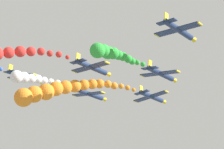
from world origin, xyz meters
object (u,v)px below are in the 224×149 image
Objects in this scene: airplane_lead at (152,97)px; airplane_trailing at (179,30)px; airplane_right_outer at (24,77)px; airplane_left_inner at (90,94)px; airplane_right_inner at (161,74)px; airplane_left_outer at (92,67)px.

airplane_lead is 29.83m from airplane_trailing.
airplane_trailing is at bearing 2.48° from airplane_right_outer.
airplane_right_outer reaches higher than airplane_left_inner.
airplane_right_inner is 1.00× the size of airplane_trailing.
airplane_trailing is (31.15, -9.91, 3.51)m from airplane_left_inner.
airplane_right_outer is 1.00× the size of airplane_trailing.
airplane_right_outer is at bearing -158.23° from airplane_right_inner.
airplane_lead is at bearing 132.71° from airplane_right_inner.
airplane_lead is 1.00× the size of airplane_left_inner.
airplane_trailing is (20.65, 1.02, 2.55)m from airplane_left_outer.
airplane_left_outer is 21.25m from airplane_right_outer.
airplane_left_inner is at bearing 47.96° from airplane_right_outer.
airplane_left_inner is 1.00× the size of airplane_left_outer.
airplane_left_inner is 1.00× the size of airplane_right_outer.
airplane_lead is 22.08m from airplane_left_outer.
airplane_left_inner is 15.19m from airplane_left_outer.
airplane_left_outer is 20.83m from airplane_trailing.
airplane_right_outer is 41.75m from airplane_trailing.
airplane_trailing reaches higher than airplane_right_inner.
airplane_right_inner is at bearing -47.29° from airplane_lead.
airplane_right_inner is at bearing 1.50° from airplane_left_inner.
airplane_right_inner is 1.00× the size of airplane_left_outer.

